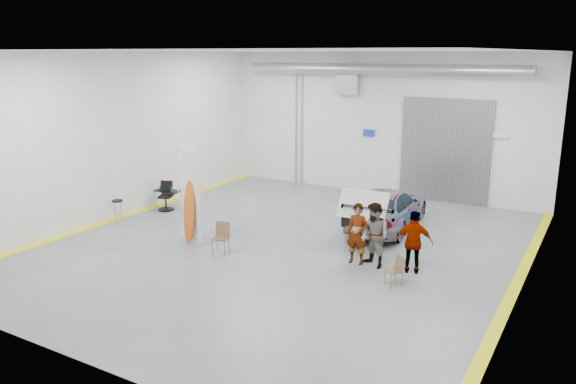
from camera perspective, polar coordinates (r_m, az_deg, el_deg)
The scene contains 13 objects.
ground at distance 17.90m, azimuth -0.25°, elevation -5.44°, with size 16.00×16.00×0.00m, color slate.
room_shell at distance 18.82m, azimuth 3.83°, elevation 8.23°, with size 14.02×16.18×6.01m.
sedan_car at distance 19.80m, azimuth 10.01°, elevation -1.65°, with size 1.94×4.77×1.38m, color white.
person_a at distance 16.26m, azimuth 7.06°, elevation -4.23°, with size 0.65×0.43×1.79m, color olive.
person_b at distance 16.07m, azimuth 8.80°, elevation -4.38°, with size 0.91×0.70×1.87m, color #466F81.
person_c at distance 15.86m, azimuth 12.66°, elevation -4.99°, with size 1.03×0.42×1.78m, color #A26C36.
surfboard_display at distance 17.98m, azimuth -9.84°, elevation -1.05°, with size 0.93×0.39×3.34m.
folding_chair_near at distance 17.26m, azimuth -6.82°, elevation -5.25°, with size 0.55×0.57×0.94m.
folding_chair_far at distance 15.12m, azimuth 10.67°, elevation -8.43°, with size 0.52×0.59×0.80m.
shop_stool at distance 21.24m, azimuth -16.88°, elevation -1.82°, with size 0.40×0.40×0.78m.
work_table at distance 22.54m, azimuth -12.17°, elevation 0.17°, with size 1.11×0.56×0.90m.
office_chair at distance 22.23m, azimuth -12.21°, elevation -0.57°, with size 0.65×0.68×1.11m.
trunk_lid at distance 17.69m, azimuth 7.69°, elevation -1.05°, with size 1.61×0.98×0.04m, color silver.
Camera 1 is at (8.56, -14.55, 5.94)m, focal length 35.00 mm.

